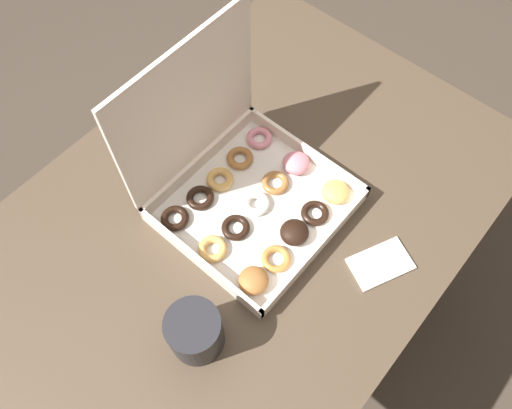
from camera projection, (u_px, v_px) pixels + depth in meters
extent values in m
plane|color=#42382D|center=(251.00, 313.00, 1.64)|extent=(8.00, 8.00, 0.00)
cube|color=#4C3D2D|center=(248.00, 212.00, 1.00)|extent=(1.09, 0.77, 0.03)
cylinder|color=#4C3D2D|center=(456.00, 223.00, 1.40)|extent=(0.06, 0.06, 0.70)
cylinder|color=#4C3D2D|center=(20.00, 334.00, 1.25)|extent=(0.06, 0.06, 0.70)
cylinder|color=#4C3D2D|center=(273.00, 101.00, 1.61)|extent=(0.06, 0.06, 0.70)
cube|color=silver|center=(256.00, 208.00, 0.99)|extent=(0.33, 0.31, 0.01)
cube|color=silver|center=(317.00, 249.00, 0.92)|extent=(0.33, 0.01, 0.03)
cube|color=silver|center=(200.00, 161.00, 1.01)|extent=(0.33, 0.01, 0.03)
cube|color=silver|center=(199.00, 261.00, 0.91)|extent=(0.01, 0.31, 0.03)
cube|color=silver|center=(307.00, 151.00, 1.03)|extent=(0.01, 0.31, 0.03)
cube|color=silver|center=(188.00, 108.00, 0.88)|extent=(0.33, 0.01, 0.29)
ellipsoid|color=#9E6633|center=(254.00, 280.00, 0.90)|extent=(0.06, 0.06, 0.03)
torus|color=#B77A38|center=(276.00, 259.00, 0.92)|extent=(0.06, 0.06, 0.01)
ellipsoid|color=black|center=(294.00, 232.00, 0.94)|extent=(0.06, 0.06, 0.03)
torus|color=black|center=(315.00, 213.00, 0.97)|extent=(0.06, 0.06, 0.01)
ellipsoid|color=tan|center=(336.00, 192.00, 0.98)|extent=(0.06, 0.06, 0.03)
torus|color=tan|center=(213.00, 249.00, 0.93)|extent=(0.06, 0.06, 0.02)
torus|color=black|center=(236.00, 228.00, 0.95)|extent=(0.06, 0.06, 0.01)
torus|color=white|center=(256.00, 204.00, 0.98)|extent=(0.06, 0.06, 0.02)
torus|color=#9E6633|center=(275.00, 183.00, 1.00)|extent=(0.06, 0.06, 0.01)
ellipsoid|color=pink|center=(296.00, 163.00, 1.01)|extent=(0.06, 0.06, 0.03)
torus|color=black|center=(175.00, 218.00, 0.96)|extent=(0.06, 0.06, 0.01)
torus|color=black|center=(200.00, 198.00, 0.99)|extent=(0.06, 0.06, 0.01)
torus|color=tan|center=(220.00, 179.00, 1.00)|extent=(0.06, 0.06, 0.02)
torus|color=#9E6633|center=(240.00, 158.00, 1.03)|extent=(0.06, 0.06, 0.01)
torus|color=pink|center=(260.00, 138.00, 1.05)|extent=(0.06, 0.06, 0.01)
cylinder|color=#232328|center=(195.00, 332.00, 0.82)|extent=(0.09, 0.09, 0.10)
cylinder|color=black|center=(192.00, 325.00, 0.78)|extent=(0.08, 0.08, 0.01)
cube|color=white|center=(381.00, 264.00, 0.93)|extent=(0.13, 0.11, 0.01)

